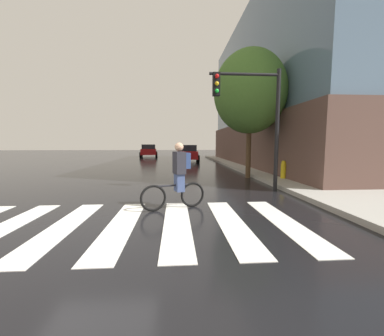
{
  "coord_description": "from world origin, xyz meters",
  "views": [
    {
      "loc": [
        1.74,
        -4.76,
        1.66
      ],
      "look_at": [
        2.27,
        2.85,
        0.87
      ],
      "focal_mm": 22.12,
      "sensor_mm": 36.0,
      "label": 1
    }
  ],
  "objects": [
    {
      "name": "fire_hydrant",
      "position": [
        6.45,
        5.21,
        0.53
      ],
      "size": [
        0.33,
        0.22,
        0.78
      ],
      "color": "gold",
      "rests_on": "sidewalk"
    },
    {
      "name": "crosswalk_stripes",
      "position": [
        0.06,
        0.0,
        0.01
      ],
      "size": [
        8.48,
        3.38,
        0.01
      ],
      "color": "silver",
      "rests_on": "ground"
    },
    {
      "name": "sedan_mid",
      "position": [
        2.87,
        17.14,
        0.8
      ],
      "size": [
        2.33,
        4.6,
        1.55
      ],
      "color": "maroon",
      "rests_on": "ground"
    },
    {
      "name": "traffic_light_near",
      "position": [
        4.46,
        3.36,
        2.86
      ],
      "size": [
        2.47,
        0.28,
        4.2
      ],
      "color": "black",
      "rests_on": "ground"
    },
    {
      "name": "ground_plane",
      "position": [
        0.0,
        0.0,
        0.0
      ],
      "size": [
        120.0,
        120.0,
        0.0
      ],
      "primitive_type": "plane",
      "color": "black"
    },
    {
      "name": "street_tree_near",
      "position": [
        5.27,
        6.51,
        4.1
      ],
      "size": [
        3.41,
        3.41,
        6.07
      ],
      "color": "#4C3823",
      "rests_on": "ground"
    },
    {
      "name": "cyclist",
      "position": [
        1.8,
        1.19,
        0.84
      ],
      "size": [
        1.63,
        0.62,
        1.69
      ],
      "color": "black",
      "rests_on": "ground"
    },
    {
      "name": "corner_building",
      "position": [
        16.45,
        12.87,
        5.53
      ],
      "size": [
        19.84,
        20.74,
        11.14
      ],
      "color": "brown",
      "rests_on": "ground"
    },
    {
      "name": "sedan_far",
      "position": [
        -1.67,
        25.65,
        0.81
      ],
      "size": [
        2.47,
        4.72,
        1.58
      ],
      "color": "maroon",
      "rests_on": "ground"
    }
  ]
}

